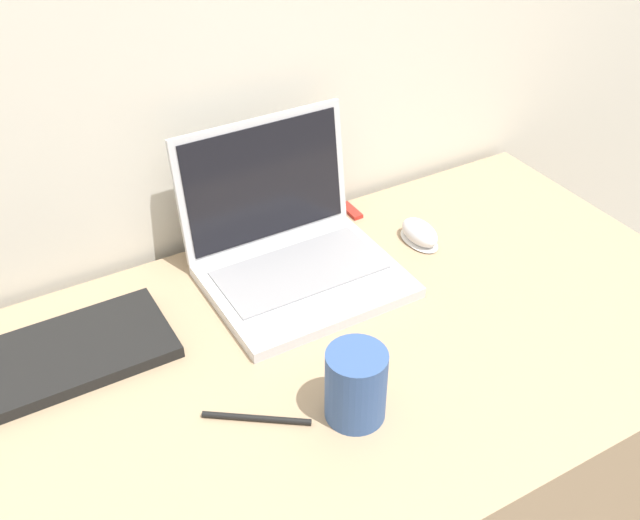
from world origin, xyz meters
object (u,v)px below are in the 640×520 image
laptop (291,246)px  usb_stick (351,211)px  drink_cup (356,384)px  computer_mouse (420,233)px  external_keyboard (28,368)px  pen (257,418)px

laptop → usb_stick: bearing=29.5°
drink_cup → computer_mouse: (0.33, 0.30, -0.04)m
external_keyboard → laptop: bearing=3.4°
laptop → usb_stick: (0.19, 0.11, -0.05)m
pen → external_keyboard: bearing=135.0°
computer_mouse → external_keyboard: computer_mouse is taller
drink_cup → pen: 0.15m
drink_cup → laptop: bearing=76.6°
drink_cup → usb_stick: bearing=58.7°
usb_stick → pen: (-0.40, -0.39, 0.00)m
computer_mouse → pen: computer_mouse is taller
external_keyboard → pen: external_keyboard is taller
drink_cup → computer_mouse: drink_cup is taller
laptop → pen: laptop is taller
laptop → drink_cup: bearing=-103.4°
external_keyboard → usb_stick: external_keyboard is taller
usb_stick → pen: bearing=-135.6°
computer_mouse → usb_stick: (-0.06, 0.15, -0.01)m
laptop → computer_mouse: size_ratio=3.45×
drink_cup → external_keyboard: size_ratio=0.26×
computer_mouse → external_keyboard: 0.72m
laptop → pen: size_ratio=2.46×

